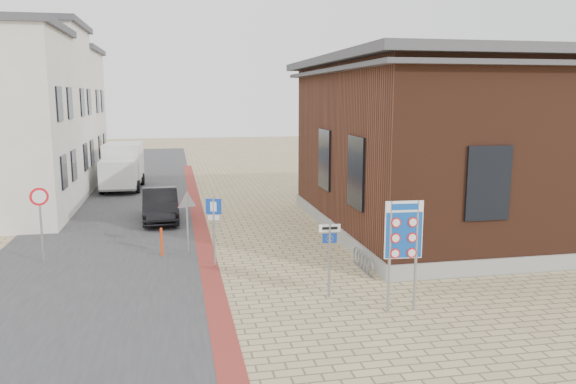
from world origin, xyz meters
name	(u,v)px	position (x,y,z in m)	size (l,w,h in m)	color
ground	(294,301)	(0.00, 0.00, 0.00)	(120.00, 120.00, 0.00)	tan
road_strip	(124,203)	(-5.50, 15.00, 0.01)	(7.00, 60.00, 0.02)	#38383A
curb_strip	(199,222)	(-2.00, 10.00, 0.01)	(0.60, 40.00, 0.02)	maroon
brick_building	(476,142)	(8.99, 7.00, 3.49)	(13.00, 13.00, 6.80)	gray
townhouse_mid	(15,111)	(-10.99, 18.00, 4.57)	(7.40, 6.40, 9.10)	beige
townhouse_far	(42,115)	(-10.99, 24.00, 4.17)	(7.40, 6.40, 8.30)	beige
bike_rack	(363,262)	(2.65, 2.20, 0.26)	(0.08, 1.80, 0.60)	slate
sedan	(160,205)	(-3.62, 10.64, 0.69)	(1.46, 4.17, 1.38)	black
box_truck	(123,166)	(-5.90, 19.59, 1.34)	(2.27, 5.03, 2.60)	slate
border_sign	(404,232)	(2.50, -1.15, 2.01)	(0.96, 0.11, 2.80)	gray
essen_sign	(329,247)	(1.00, 0.18, 1.37)	(0.57, 0.08, 2.11)	gray
parking_sign	(214,220)	(-1.80, 3.59, 1.49)	(0.48, 0.19, 2.22)	gray
yield_sign	(187,207)	(-2.59, 5.18, 1.61)	(0.73, 0.31, 2.14)	gray
speed_sign	(40,212)	(-7.19, 5.00, 1.65)	(0.55, 0.23, 2.46)	gray
bollard	(162,242)	(-3.46, 5.00, 0.49)	(0.09, 0.09, 0.97)	red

